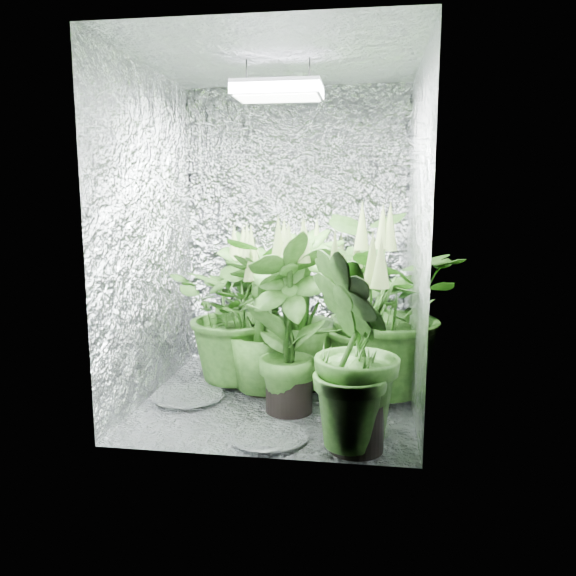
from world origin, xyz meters
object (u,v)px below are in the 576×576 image
(plant_e, at_px, (378,307))
(plant_b, at_px, (251,302))
(plant_f, at_px, (289,323))
(grow_lamp, at_px, (278,91))
(plant_d, at_px, (263,325))
(circulation_fan, at_px, (377,351))
(plant_a, at_px, (240,309))
(plant_h, at_px, (299,312))
(plant_c, at_px, (356,311))
(plant_g, at_px, (357,353))

(plant_e, bearing_deg, plant_b, 150.57)
(plant_f, bearing_deg, plant_b, 115.99)
(grow_lamp, relative_size, plant_d, 0.53)
(circulation_fan, bearing_deg, plant_e, -75.98)
(plant_a, xyz_separation_m, circulation_fan, (0.90, 0.38, -0.35))
(grow_lamp, distance_m, plant_d, 1.40)
(plant_d, xyz_separation_m, plant_h, (0.21, 0.12, 0.06))
(grow_lamp, height_order, plant_d, grow_lamp)
(plant_e, distance_m, plant_h, 0.51)
(plant_c, bearing_deg, plant_g, -88.20)
(grow_lamp, relative_size, plant_e, 0.42)
(plant_c, bearing_deg, grow_lamp, -128.14)
(grow_lamp, bearing_deg, circulation_fan, 46.00)
(grow_lamp, height_order, plant_c, grow_lamp)
(grow_lamp, relative_size, plant_h, 0.46)
(plant_g, xyz_separation_m, circulation_fan, (0.12, 1.27, -0.35))
(plant_g, distance_m, circulation_fan, 1.32)
(plant_a, bearing_deg, circulation_fan, 22.58)
(plant_d, bearing_deg, plant_h, 28.96)
(plant_e, bearing_deg, plant_d, -179.05)
(plant_f, height_order, plant_h, plant_f)
(plant_e, bearing_deg, plant_a, 171.36)
(plant_a, xyz_separation_m, plant_b, (-0.01, 0.37, -0.03))
(grow_lamp, bearing_deg, plant_e, 10.95)
(plant_b, bearing_deg, plant_d, -69.61)
(plant_a, distance_m, plant_b, 0.38)
(grow_lamp, relative_size, plant_g, 0.47)
(plant_d, height_order, circulation_fan, plant_d)
(plant_b, relative_size, plant_h, 0.96)
(plant_a, distance_m, plant_d, 0.25)
(plant_g, relative_size, plant_h, 0.98)
(plant_a, relative_size, circulation_fan, 3.05)
(plant_e, height_order, plant_h, plant_e)
(plant_b, distance_m, plant_f, 0.91)
(grow_lamp, relative_size, plant_b, 0.48)
(plant_a, xyz_separation_m, plant_e, (0.90, -0.14, 0.07))
(plant_g, bearing_deg, plant_a, 131.43)
(plant_e, height_order, plant_g, plant_e)
(plant_d, distance_m, circulation_fan, 0.94)
(plant_a, xyz_separation_m, plant_f, (0.39, -0.45, 0.02))
(plant_c, bearing_deg, plant_h, -134.87)
(plant_g, bearing_deg, plant_f, 131.64)
(plant_a, distance_m, plant_h, 0.40)
(plant_c, relative_size, plant_g, 0.92)
(plant_e, relative_size, plant_h, 1.09)
(plant_d, bearing_deg, plant_g, -51.02)
(circulation_fan, bearing_deg, plant_f, -107.00)
(plant_h, distance_m, circulation_fan, 0.74)
(plant_b, bearing_deg, plant_e, -29.43)
(plant_e, distance_m, plant_f, 0.59)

